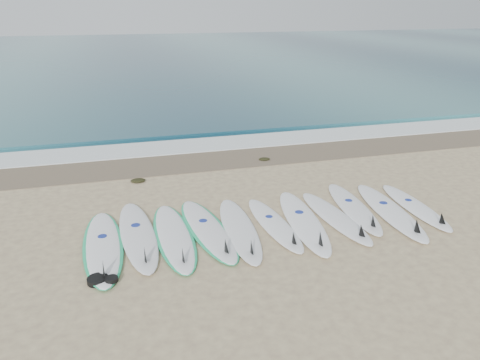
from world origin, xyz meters
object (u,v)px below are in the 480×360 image
object	(u,v)px
surfboard_0	(103,247)
leash_coil	(101,280)
surfboard_5	(275,225)
surfboard_10	(416,207)

from	to	relation	value
surfboard_0	leash_coil	bearing A→B (deg)	-92.85
surfboard_0	leash_coil	world-z (taller)	surfboard_0
surfboard_0	surfboard_5	bearing A→B (deg)	-0.90
surfboard_0	leash_coil	xyz separation A→B (m)	(-0.04, -1.05, -0.00)
surfboard_0	surfboard_5	xyz separation A→B (m)	(3.12, -0.00, 0.00)
surfboard_0	surfboard_5	world-z (taller)	surfboard_0
surfboard_0	leash_coil	size ratio (longest dim) A/B	6.14
surfboard_0	surfboard_5	distance (m)	3.12
leash_coil	surfboard_10	bearing A→B (deg)	9.38
surfboard_0	surfboard_10	size ratio (longest dim) A/B	1.14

